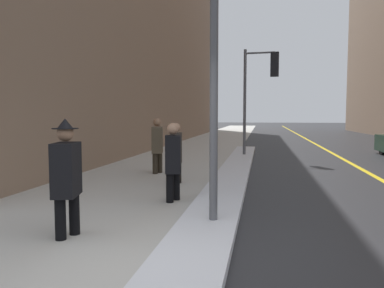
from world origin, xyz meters
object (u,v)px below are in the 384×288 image
lamp_post (214,10)px  pedestrian_in_fedora (66,173)px  pedestrian_in_glasses (157,143)px  traffic_light_near (262,79)px  pedestrian_nearside (176,150)px  pedestrian_trailing (173,158)px

lamp_post → pedestrian_in_fedora: size_ratio=3.26×
pedestrian_in_glasses → pedestrian_in_fedora: bearing=-9.4°
traffic_light_near → lamp_post: bearing=-88.6°
lamp_post → pedestrian_nearside: (-1.32, 3.26, -2.29)m
pedestrian_in_fedora → pedestrian_nearside: pedestrian_in_fedora is taller
pedestrian_in_fedora → pedestrian_trailing: size_ratio=1.07×
pedestrian_in_fedora → pedestrian_in_glasses: 5.57m
pedestrian_trailing → pedestrian_nearside: (-0.35, 1.77, -0.02)m
traffic_light_near → pedestrian_in_glasses: bearing=-117.5°
lamp_post → traffic_light_near: (0.66, 9.17, -0.12)m
lamp_post → traffic_light_near: bearing=85.9°
lamp_post → traffic_light_near: lamp_post is taller
lamp_post → pedestrian_nearside: bearing=111.9°
pedestrian_trailing → pedestrian_nearside: bearing=178.4°
pedestrian_in_fedora → traffic_light_near: bearing=152.9°
pedestrian_in_glasses → lamp_post: bearing=11.9°
traffic_light_near → pedestrian_trailing: 8.13m
pedestrian_in_fedora → pedestrian_trailing: bearing=145.8°
pedestrian_trailing → traffic_light_near: bearing=155.1°
pedestrian_trailing → pedestrian_in_glasses: (-1.24, 3.26, 0.03)m
lamp_post → pedestrian_in_fedora: bearing=-156.7°
pedestrian_trailing → pedestrian_in_glasses: size_ratio=0.96×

